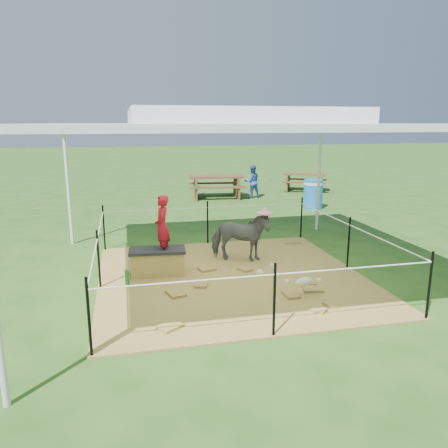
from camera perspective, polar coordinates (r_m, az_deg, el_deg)
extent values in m
plane|color=#2D5919|center=(7.82, 0.99, -7.05)|extent=(90.00, 90.00, 0.00)
cube|color=brown|center=(7.82, 0.99, -6.95)|extent=(4.60, 4.60, 0.03)
cylinder|color=silver|center=(10.29, -19.71, 4.55)|extent=(0.07, 0.07, 2.60)
cylinder|color=silver|center=(11.28, 12.29, 5.70)|extent=(0.07, 0.07, 2.60)
cube|color=white|center=(7.34, 1.07, 12.68)|extent=(6.30, 6.30, 0.08)
cube|color=white|center=(7.34, 1.08, 13.85)|extent=(3.30, 3.30, 0.22)
cylinder|color=black|center=(9.64, -15.41, -0.54)|extent=(0.04, 0.04, 1.00)
cylinder|color=black|center=(9.79, -2.16, 0.14)|extent=(0.04, 0.04, 1.00)
cylinder|color=black|center=(10.43, 10.07, 0.75)|extent=(0.04, 0.04, 1.00)
cylinder|color=black|center=(7.47, -16.05, -4.51)|extent=(0.04, 0.04, 1.00)
cylinder|color=black|center=(8.47, 15.96, -2.43)|extent=(0.04, 0.04, 1.00)
cylinder|color=black|center=(5.37, -17.23, -11.65)|extent=(0.04, 0.04, 1.00)
cylinder|color=black|center=(5.63, 6.59, -9.92)|extent=(0.04, 0.04, 1.00)
cylinder|color=black|center=(6.69, 25.25, -7.36)|extent=(0.04, 0.04, 1.00)
cylinder|color=white|center=(9.72, -2.17, 2.15)|extent=(4.50, 0.02, 0.02)
cylinder|color=white|center=(5.50, 6.68, -6.57)|extent=(4.50, 0.02, 0.02)
cylinder|color=white|center=(8.39, 16.11, -0.13)|extent=(0.02, 4.50, 0.02)
cylinder|color=white|center=(7.38, -16.22, -1.91)|extent=(0.02, 4.50, 0.02)
cube|color=#A7853C|center=(7.97, -8.65, -5.01)|extent=(0.97, 0.54, 0.41)
cube|color=black|center=(7.90, -8.71, -3.40)|extent=(1.03, 0.60, 0.05)
imported|color=#A71020|center=(7.78, -8.11, 0.41)|extent=(0.30, 0.43, 1.12)
cylinder|color=#1B7D32|center=(7.56, -12.55, -6.83)|extent=(0.08, 0.08, 0.26)
imported|color=#4D4D52|center=(8.53, 2.09, -1.67)|extent=(1.28, 0.91, 0.98)
cylinder|color=pink|center=(8.40, 2.13, 2.03)|extent=(0.31, 0.31, 0.14)
cylinder|color=blue|center=(14.23, 11.55, 3.83)|extent=(0.78, 0.78, 0.93)
cube|color=brown|center=(16.05, -1.03, 4.90)|extent=(2.09, 1.61, 0.81)
cube|color=#51321C|center=(17.95, 10.50, 5.39)|extent=(2.08, 1.86, 0.71)
imported|color=#2D53AB|center=(16.01, 3.69, 5.55)|extent=(0.62, 0.50, 1.20)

